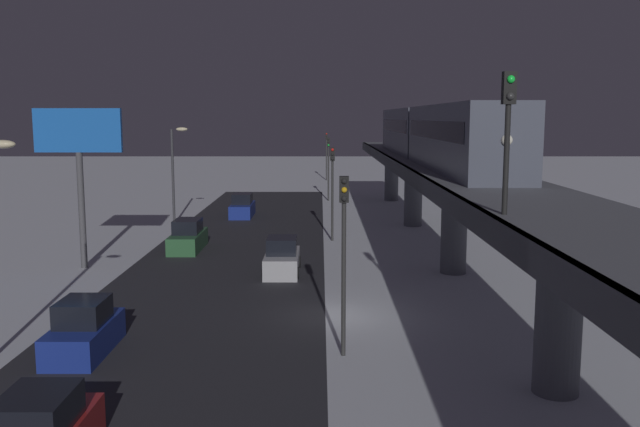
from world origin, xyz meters
name	(u,v)px	position (x,y,z in m)	size (l,w,h in m)	color
ground_plane	(328,316)	(0.00, 0.00, 0.00)	(240.00, 240.00, 0.00)	silver
avenue_asphalt	(197,316)	(5.59, 0.00, 0.00)	(11.00, 97.57, 0.01)	#28282D
elevated_railway	(491,202)	(-6.83, 0.00, 4.91)	(5.00, 97.57, 5.66)	slate
subway_train	(431,132)	(-6.93, -16.70, 7.44)	(2.94, 36.87, 3.40)	#4C5160
rail_signal	(508,118)	(-4.93, 8.96, 8.39)	(0.36, 0.41, 4.00)	black
sedan_silver	(282,259)	(2.39, -8.08, 0.78)	(1.91, 4.34, 1.97)	#B2B2B7
sedan_blue	(84,331)	(8.79, 4.59, 0.80)	(1.80, 4.10, 1.97)	navy
sedan_green	(188,237)	(8.79, -14.63, 0.80)	(1.80, 4.80, 1.97)	#2D6038
sedan_blue_2	(242,207)	(6.99, -29.45, 0.80)	(1.80, 4.66, 1.97)	navy
traffic_light_near	(344,240)	(-0.51, 4.86, 4.20)	(0.32, 0.44, 6.40)	#2D2D2D
traffic_light_mid	(332,180)	(-0.51, -17.82, 4.20)	(0.32, 0.44, 6.40)	#2D2D2D
traffic_light_far	(328,159)	(-0.51, -40.50, 4.20)	(0.32, 0.44, 6.40)	#2D2D2D
traffic_light_distant	(326,149)	(-0.51, -63.18, 4.20)	(0.32, 0.44, 6.40)	#2D2D2D
commercial_billboard	(79,146)	(13.62, -9.36, 6.83)	(4.80, 0.36, 8.90)	#4C4C51
street_lamp_far	(175,164)	(11.66, -25.00, 4.81)	(1.35, 0.44, 7.65)	#38383D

